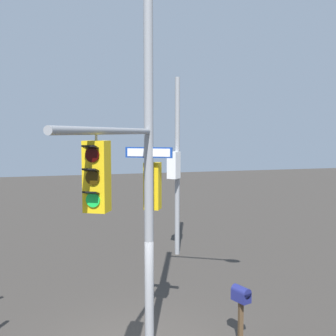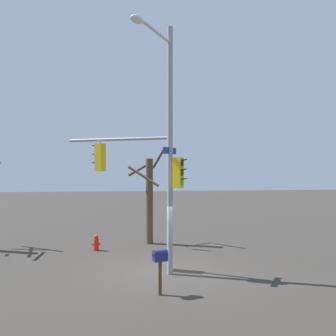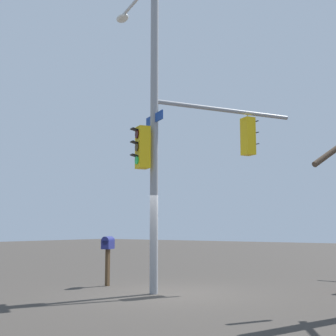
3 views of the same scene
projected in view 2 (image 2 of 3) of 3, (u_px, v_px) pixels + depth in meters
ground_plane at (163, 272)px, 13.74m from camera, size 80.00×80.00×0.00m
main_signal_pole_assembly at (153, 145)px, 13.46m from camera, size 4.56×4.78×9.05m
fire_hydrant at (96, 243)px, 17.09m from camera, size 0.38×0.24×0.73m
mailbox at (160, 259)px, 11.32m from camera, size 0.49×0.37×1.41m
bare_tree_behind_pole at (149, 197)px, 18.57m from camera, size 1.92×2.19×4.88m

